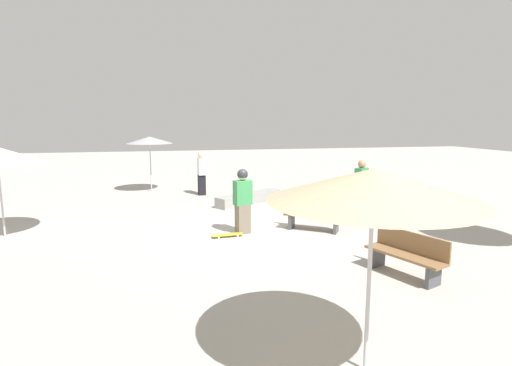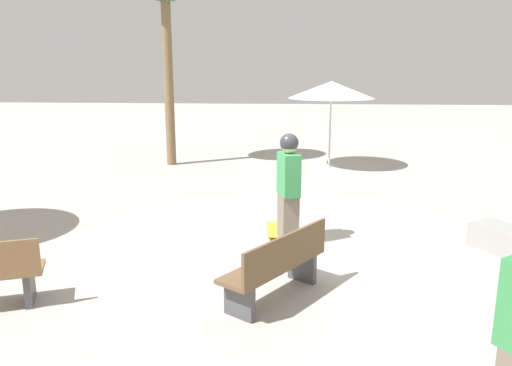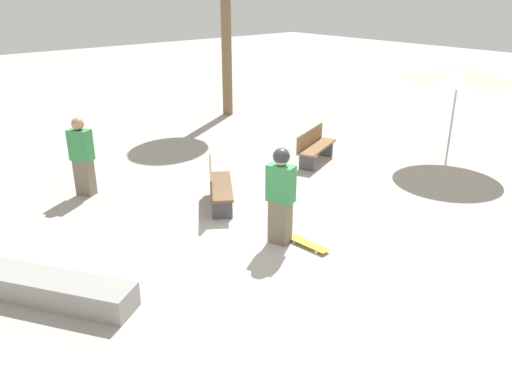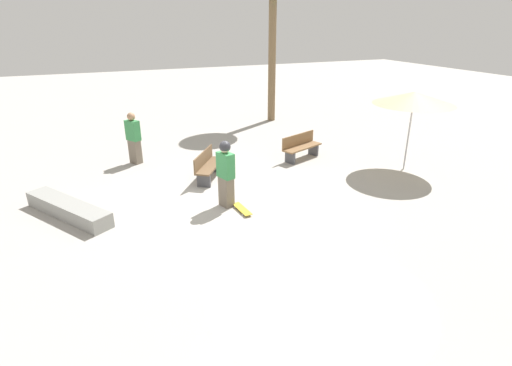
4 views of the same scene
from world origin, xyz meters
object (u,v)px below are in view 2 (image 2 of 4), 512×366
at_px(skater_main, 289,185).
at_px(skateboard, 273,230).
at_px(bench_near, 277,266).
at_px(shade_umbrella_white, 331,90).

distance_m(skater_main, skateboard, 1.02).
distance_m(bench_near, shade_umbrella_white, 8.35).
xyz_separation_m(skater_main, bench_near, (-1.97, 0.11, -0.51)).
bearing_deg(skateboard, skater_main, -155.94).
bearing_deg(skater_main, bench_near, 159.25).
xyz_separation_m(skateboard, shade_umbrella_white, (5.67, -1.32, 2.05)).
xyz_separation_m(bench_near, shade_umbrella_white, (8.09, -1.17, 1.69)).
bearing_deg(skateboard, shade_umbrella_white, -17.96).
bearing_deg(skater_main, skateboard, 11.26).
height_order(skater_main, bench_near, skater_main).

